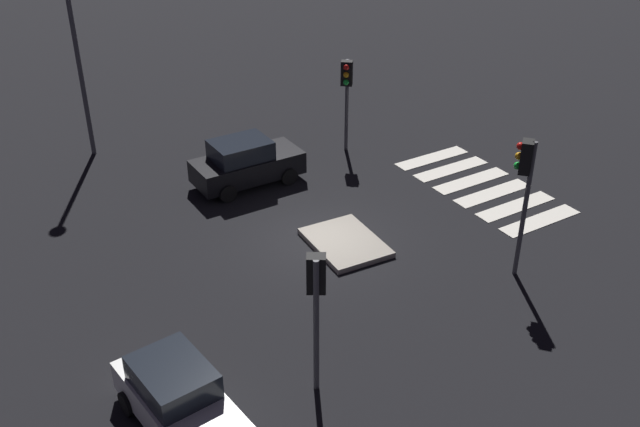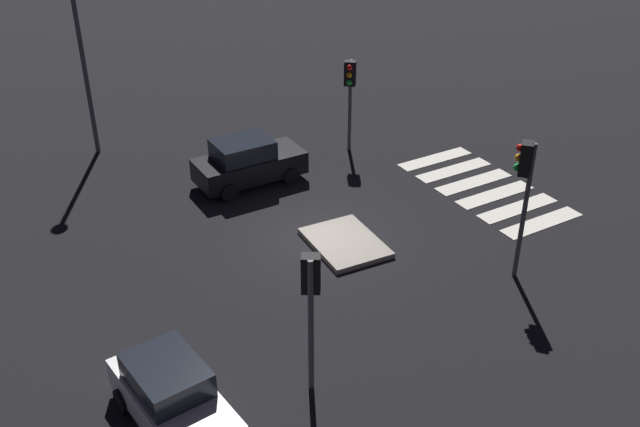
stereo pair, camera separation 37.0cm
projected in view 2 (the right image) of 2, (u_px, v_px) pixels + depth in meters
ground_plane at (320, 240)px, 23.62m from camera, size 80.00×80.00×0.00m
traffic_island at (345, 243)px, 23.31m from camera, size 2.86×2.22×0.18m
car_black at (248, 162)px, 26.65m from camera, size 1.93×4.08×1.77m
car_white at (173, 397)px, 16.34m from camera, size 3.93×2.10×1.66m
traffic_light_west at (311, 290)px, 16.50m from camera, size 0.53×0.54×3.72m
traffic_light_south at (524, 177)px, 20.30m from camera, size 0.53×0.54×4.34m
traffic_light_east at (350, 84)px, 28.08m from camera, size 0.53×0.54×3.77m
street_lamp at (76, 17)px, 26.75m from camera, size 0.56×0.56×8.04m
crosswalk_near at (484, 188)px, 26.71m from camera, size 6.45×3.20×0.02m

